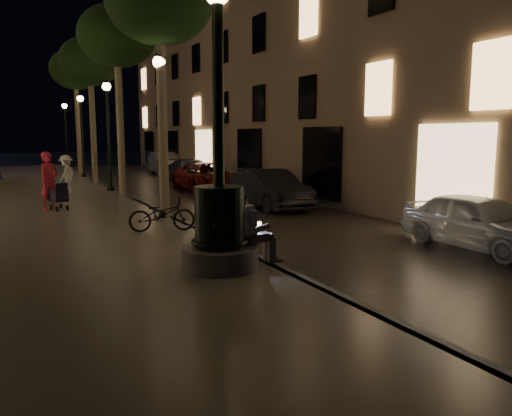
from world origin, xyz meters
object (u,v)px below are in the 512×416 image
car_rear (191,171)px  bicycle (162,214)px  fountain_lamppost (219,213)px  lamp_curb_a (160,113)px  stroller (59,195)px  car_fifth (165,163)px  tree_far (75,70)px  car_front (479,222)px  tree_near (159,3)px  car_second (270,189)px  tree_third (90,62)px  pedestrian_white (66,174)px  pedestrian_red (49,181)px  lamp_curb_c (81,124)px  tree_second (117,37)px  lamp_curb_b (108,120)px  car_third (207,177)px  lamp_curb_d (66,126)px  seated_man_laptop (250,227)px

car_rear → bicycle: 14.72m
fountain_lamppost → lamp_curb_a: (0.70, 6.00, 2.02)m
stroller → car_fifth: bearing=47.5°
tree_far → car_front: 25.75m
tree_near → stroller: bearing=133.0°
car_front → car_second: (-1.15, 7.93, 0.04)m
tree_third → pedestrian_white: size_ratio=4.50×
lamp_curb_a → pedestrian_red: 4.73m
tree_far → bicycle: size_ratio=4.57×
car_front → lamp_curb_c: bearing=104.8°
lamp_curb_c → car_second: (4.35, -14.57, -2.54)m
tree_far → pedestrian_red: 16.02m
lamp_curb_c → stroller: (-2.60, -13.15, -2.54)m
tree_second → pedestrian_white: bearing=140.3°
tree_far → stroller: (-2.68, -15.15, -5.73)m
lamp_curb_b → bicycle: lamp_curb_b is taller
tree_third → car_fifth: (5.50, 6.21, -5.39)m
car_third → pedestrian_red: size_ratio=2.54×
pedestrian_red → car_rear: bearing=9.0°
lamp_curb_d → car_fifth: bearing=-46.5°
car_front → car_fifth: size_ratio=0.84×
tree_second → seated_man_laptop: bearing=-90.9°
lamp_curb_b → car_front: (5.50, -14.50, -2.59)m
lamp_curb_a → lamp_curb_b: bearing=90.0°
fountain_lamppost → stroller: fountain_lamppost is taller
fountain_lamppost → tree_third: size_ratio=0.72×
tree_far → lamp_curb_a: bearing=-90.3°
car_rear → car_fifth: car_fifth is taller
stroller → car_fifth: 17.37m
tree_near → tree_third: size_ratio=1.01×
seated_man_laptop → car_fifth: 24.85m
tree_near → lamp_curb_b: tree_near is taller
fountain_lamppost → tree_third: bearing=87.8°
tree_far → bicycle: tree_far is taller
lamp_curb_d → car_fifth: size_ratio=1.06×
tree_near → lamp_curb_c: bearing=90.2°
pedestrian_red → pedestrian_white: size_ratio=1.18×
car_second → pedestrian_red: bearing=167.8°
lamp_curb_c → tree_third: bearing=-90.0°
pedestrian_red → bicycle: (2.19, -5.26, -0.51)m
lamp_curb_c → car_third: lamp_curb_c is taller
lamp_curb_a → stroller: bearing=132.4°
pedestrian_white → fountain_lamppost: bearing=35.8°
lamp_curb_a → car_rear: size_ratio=1.06×
lamp_curb_b → bicycle: size_ratio=2.93×
stroller → pedestrian_red: (-0.23, 0.31, 0.45)m
fountain_lamppost → tree_near: bearing=82.9°
pedestrian_red → lamp_curb_a: bearing=-86.1°
tree_far → car_third: bearing=-68.2°
lamp_curb_b → car_front: lamp_curb_b is taller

